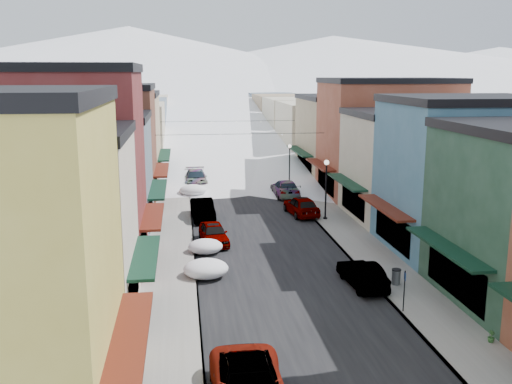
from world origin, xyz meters
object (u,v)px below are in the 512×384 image
object	(u,v)px
car_silver_sedan	(214,233)
streetlamp_near	(326,182)
car_green_sedan	(362,274)
trash_can	(396,277)
car_dark_hatch	(203,209)

from	to	relation	value
car_silver_sedan	streetlamp_near	world-z (taller)	streetlamp_near
car_green_sedan	car_silver_sedan	bearing A→B (deg)	-54.07
trash_can	car_silver_sedan	bearing A→B (deg)	135.29
car_green_sedan	streetlamp_near	distance (m)	15.05
car_dark_hatch	car_green_sedan	bearing A→B (deg)	-66.35
car_silver_sedan	streetlamp_near	size ratio (longest dim) A/B	0.91
trash_can	streetlamp_near	xyz separation A→B (m)	(-0.31, 15.06, 2.64)
car_green_sedan	streetlamp_near	xyz separation A→B (m)	(1.60, 14.75, 2.51)
car_dark_hatch	trash_can	bearing A→B (deg)	-61.81
car_silver_sedan	trash_can	xyz separation A→B (m)	(9.83, -9.73, -0.15)
car_dark_hatch	trash_can	distance (m)	19.79
car_dark_hatch	trash_can	world-z (taller)	car_dark_hatch
trash_can	streetlamp_near	world-z (taller)	streetlamp_near
car_silver_sedan	car_green_sedan	size ratio (longest dim) A/B	1.00
trash_can	streetlamp_near	bearing A→B (deg)	91.19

